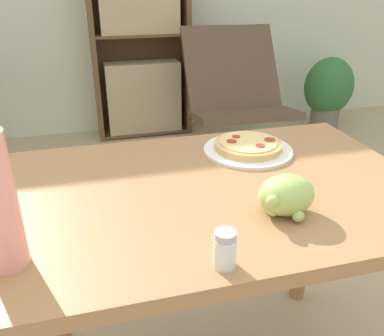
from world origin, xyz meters
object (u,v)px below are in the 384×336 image
pizza_on_plate (248,147)px  salt_shaker (225,249)px  bookshelf (140,44)px  grape_bunch (285,196)px  potted_plant_floor (328,91)px  lounge_chair_far (236,119)px

pizza_on_plate → salt_shaker: bearing=-116.6°
bookshelf → pizza_on_plate: bearing=-90.1°
salt_shaker → bookshelf: (0.24, 2.68, -0.04)m
grape_bunch → potted_plant_floor: size_ratio=0.21×
salt_shaker → bookshelf: bearing=84.9°
lounge_chair_far → pizza_on_plate: bearing=-106.9°
potted_plant_floor → grape_bunch: bearing=-124.9°
salt_shaker → lounge_chair_far: 2.22m
salt_shaker → potted_plant_floor: bearing=53.6°
pizza_on_plate → bookshelf: size_ratio=0.17×
lounge_chair_far → bookshelf: 0.97m
lounge_chair_far → potted_plant_floor: (0.96, 0.38, 0.04)m
grape_bunch → pizza_on_plate: bearing=81.2°
bookshelf → salt_shaker: bearing=-95.1°
lounge_chair_far → potted_plant_floor: bearing=24.8°
bookshelf → potted_plant_floor: bookshelf is taller
bookshelf → potted_plant_floor: (1.52, -0.29, -0.40)m
pizza_on_plate → bookshelf: 2.20m
salt_shaker → potted_plant_floor: salt_shaker is taller
pizza_on_plate → salt_shaker: 0.53m
salt_shaker → lounge_chair_far: bearing=68.3°
salt_shaker → bookshelf: 2.69m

